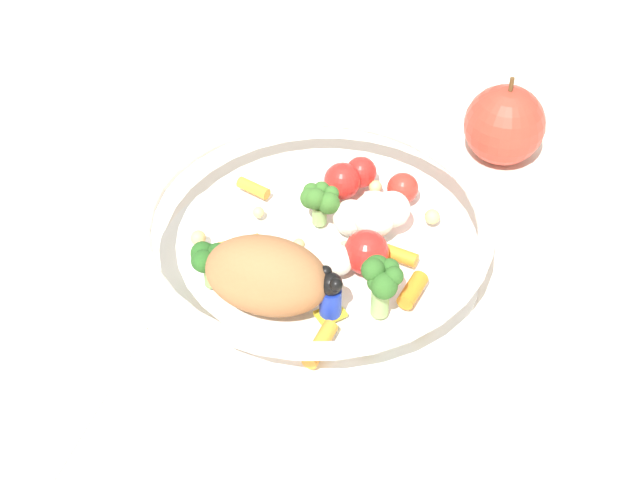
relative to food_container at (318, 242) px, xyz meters
name	(u,v)px	position (x,y,z in m)	size (l,w,h in m)	color
ground_plane	(317,262)	(0.00, 0.01, -0.03)	(2.40, 2.40, 0.00)	silver
food_container	(318,242)	(0.00, 0.00, 0.00)	(0.25, 0.25, 0.07)	white
loose_apple	(505,125)	(0.11, 0.17, 0.00)	(0.07, 0.07, 0.08)	#BC3828
folded_napkin	(8,375)	(-0.17, -0.15, -0.03)	(0.14, 0.13, 0.01)	white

